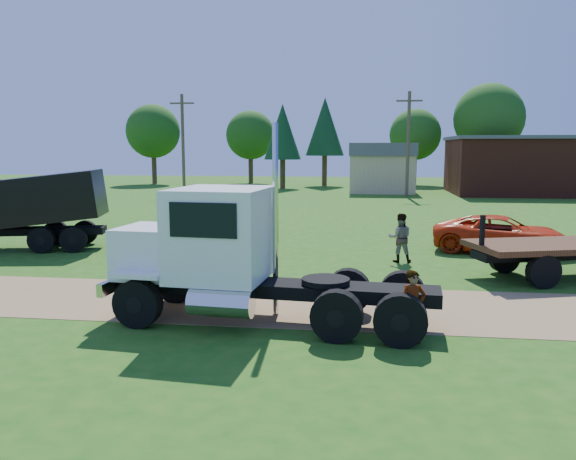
# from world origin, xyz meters

# --- Properties ---
(ground) EXTENTS (140.00, 140.00, 0.00)m
(ground) POSITION_xyz_m (0.00, 0.00, 0.00)
(ground) COLOR #1B5212
(ground) RESTS_ON ground
(dirt_track) EXTENTS (120.00, 4.20, 0.01)m
(dirt_track) POSITION_xyz_m (0.00, 0.00, 0.01)
(dirt_track) COLOR olive
(dirt_track) RESTS_ON ground
(white_semi_tractor) EXTENTS (8.09, 3.27, 4.81)m
(white_semi_tractor) POSITION_xyz_m (-1.17, -1.46, 1.64)
(white_semi_tractor) COLOR black
(white_semi_tractor) RESTS_ON ground
(black_dump_truck) EXTENTS (7.80, 4.03, 3.31)m
(black_dump_truck) POSITION_xyz_m (-12.07, 6.89, 1.82)
(black_dump_truck) COLOR black
(black_dump_truck) RESTS_ON ground
(orange_pickup) EXTENTS (5.83, 3.72, 1.50)m
(orange_pickup) POSITION_xyz_m (7.79, 8.73, 0.75)
(orange_pickup) COLOR red
(orange_pickup) RESTS_ON ground
(spectator_a) EXTENTS (0.69, 0.58, 1.61)m
(spectator_a) POSITION_xyz_m (3.25, -2.68, 0.80)
(spectator_a) COLOR #999999
(spectator_a) RESTS_ON ground
(spectator_b) EXTENTS (0.91, 0.73, 1.82)m
(spectator_b) POSITION_xyz_m (3.55, 6.24, 0.91)
(spectator_b) COLOR #999999
(spectator_b) RESTS_ON ground
(brick_building) EXTENTS (15.40, 10.40, 5.30)m
(brick_building) POSITION_xyz_m (18.00, 40.00, 2.66)
(brick_building) COLOR maroon
(brick_building) RESTS_ON ground
(tan_shed) EXTENTS (6.20, 5.40, 4.70)m
(tan_shed) POSITION_xyz_m (4.00, 40.00, 2.42)
(tan_shed) COLOR tan
(tan_shed) RESTS_ON ground
(utility_poles) EXTENTS (42.20, 0.28, 9.00)m
(utility_poles) POSITION_xyz_m (6.00, 35.00, 4.71)
(utility_poles) COLOR brown
(utility_poles) RESTS_ON ground
(tree_row) EXTENTS (58.44, 13.47, 11.24)m
(tree_row) POSITION_xyz_m (3.79, 49.73, 6.39)
(tree_row) COLOR #3C2E18
(tree_row) RESTS_ON ground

